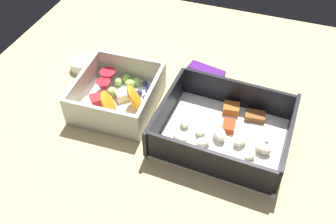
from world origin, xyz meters
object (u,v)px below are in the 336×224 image
(paper_cup_liner, at_px, (81,65))
(fruit_bowl, at_px, (117,95))
(candy_bar, at_px, (206,71))
(pasta_container, at_px, (224,131))

(paper_cup_liner, bearing_deg, fruit_bowl, -31.58)
(candy_bar, height_order, paper_cup_liner, paper_cup_liner)
(fruit_bowl, xyz_separation_m, paper_cup_liner, (-0.11, 0.07, -0.01))
(candy_bar, bearing_deg, paper_cup_liner, -164.09)
(pasta_container, distance_m, paper_cup_liner, 0.31)
(pasta_container, height_order, candy_bar, pasta_container)
(fruit_bowl, relative_size, candy_bar, 2.10)
(candy_bar, bearing_deg, fruit_bowl, -133.30)
(pasta_container, height_order, paper_cup_liner, pasta_container)
(pasta_container, distance_m, fruit_bowl, 0.19)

